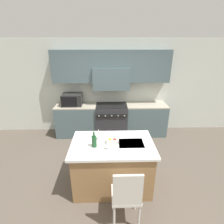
{
  "coord_description": "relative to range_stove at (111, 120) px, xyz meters",
  "views": [
    {
      "loc": [
        -0.11,
        -2.75,
        2.59
      ],
      "look_at": [
        -0.02,
        0.77,
        1.17
      ],
      "focal_mm": 28.0,
      "sensor_mm": 36.0,
      "label": 1
    }
  ],
  "objects": [
    {
      "name": "wine_glass_far",
      "position": [
        -0.28,
        -1.87,
        0.61
      ],
      "size": [
        0.08,
        0.08,
        0.21
      ],
      "color": "white",
      "rests_on": "kitchen_island"
    },
    {
      "name": "back_cabinetry",
      "position": [
        -0.0,
        0.28,
        1.12
      ],
      "size": [
        10.0,
        0.46,
        2.7
      ],
      "color": "silver",
      "rests_on": "ground_plane"
    },
    {
      "name": "ground_plane",
      "position": [
        -0.0,
        -1.92,
        -0.46
      ],
      "size": [
        10.0,
        10.0,
        0.0
      ],
      "primitive_type": "plane",
      "color": "brown"
    },
    {
      "name": "kitchen_island",
      "position": [
        -0.03,
        -2.01,
        0.01
      ],
      "size": [
        1.47,
        0.94,
        0.92
      ],
      "color": "olive",
      "rests_on": "ground_plane"
    },
    {
      "name": "island_chair",
      "position": [
        0.15,
        -2.82,
        0.12
      ],
      "size": [
        0.42,
        0.4,
        1.02
      ],
      "color": "beige",
      "rests_on": "ground_plane"
    },
    {
      "name": "microwave",
      "position": [
        -1.1,
        0.02,
        0.63
      ],
      "size": [
        0.55,
        0.42,
        0.33
      ],
      "color": "black",
      "rests_on": "back_counter"
    },
    {
      "name": "fruit_bowl",
      "position": [
        -0.03,
        -2.01,
        0.51
      ],
      "size": [
        0.23,
        0.23,
        0.1
      ],
      "color": "silver",
      "rests_on": "kitchen_island"
    },
    {
      "name": "wine_glass_near",
      "position": [
        -0.11,
        -2.2,
        0.61
      ],
      "size": [
        0.08,
        0.08,
        0.21
      ],
      "color": "white",
      "rests_on": "kitchen_island"
    },
    {
      "name": "range_stove",
      "position": [
        0.0,
        0.0,
        0.0
      ],
      "size": [
        0.88,
        0.7,
        0.91
      ],
      "color": "#2D2D33",
      "rests_on": "ground_plane"
    },
    {
      "name": "back_counter",
      "position": [
        -0.0,
        0.02,
        0.01
      ],
      "size": [
        3.17,
        0.62,
        0.92
      ],
      "color": "#4C6066",
      "rests_on": "ground_plane"
    },
    {
      "name": "wine_bottle",
      "position": [
        -0.34,
        -2.1,
        0.57
      ],
      "size": [
        0.09,
        0.09,
        0.28
      ],
      "color": "#194723",
      "rests_on": "kitchen_island"
    }
  ]
}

